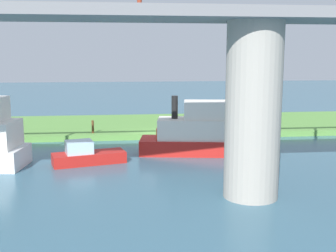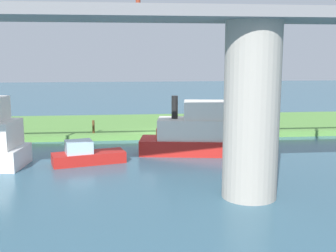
{
  "view_description": "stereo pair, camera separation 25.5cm",
  "coord_description": "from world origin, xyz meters",
  "px_view_note": "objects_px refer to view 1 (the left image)",
  "views": [
    {
      "loc": [
        2.98,
        34.44,
        6.98
      ],
      "look_at": [
        -0.43,
        5.0,
        2.0
      ],
      "focal_mm": 44.87,
      "sensor_mm": 36.0,
      "label": 1
    },
    {
      "loc": [
        2.73,
        34.47,
        6.98
      ],
      "look_at": [
        -0.43,
        5.0,
        2.0
      ],
      "focal_mm": 44.87,
      "sensor_mm": 36.0,
      "label": 2
    }
  ],
  "objects_px": {
    "bridge_pylon": "(253,112)",
    "skiff_small": "(201,132)",
    "person_on_bank": "(221,122)",
    "mooring_post": "(93,127)",
    "houseboat_blue": "(87,155)"
  },
  "relations": [
    {
      "from": "person_on_bank",
      "to": "skiff_small",
      "type": "bearing_deg",
      "value": 64.71
    },
    {
      "from": "mooring_post",
      "to": "skiff_small",
      "type": "bearing_deg",
      "value": 142.09
    },
    {
      "from": "mooring_post",
      "to": "houseboat_blue",
      "type": "relative_size",
      "value": 0.22
    },
    {
      "from": "person_on_bank",
      "to": "houseboat_blue",
      "type": "distance_m",
      "value": 13.85
    },
    {
      "from": "person_on_bank",
      "to": "skiff_small",
      "type": "relative_size",
      "value": 0.16
    },
    {
      "from": "person_on_bank",
      "to": "houseboat_blue",
      "type": "bearing_deg",
      "value": 37.23
    },
    {
      "from": "bridge_pylon",
      "to": "houseboat_blue",
      "type": "xyz_separation_m",
      "value": [
        8.64,
        -7.56,
        -3.75
      ]
    },
    {
      "from": "bridge_pylon",
      "to": "skiff_small",
      "type": "relative_size",
      "value": 1.01
    },
    {
      "from": "bridge_pylon",
      "to": "person_on_bank",
      "type": "bearing_deg",
      "value": -98.48
    },
    {
      "from": "bridge_pylon",
      "to": "houseboat_blue",
      "type": "distance_m",
      "value": 12.08
    },
    {
      "from": "houseboat_blue",
      "to": "person_on_bank",
      "type": "bearing_deg",
      "value": -142.77
    },
    {
      "from": "person_on_bank",
      "to": "mooring_post",
      "type": "xyz_separation_m",
      "value": [
        11.1,
        0.09,
        -0.16
      ]
    },
    {
      "from": "person_on_bank",
      "to": "bridge_pylon",
      "type": "bearing_deg",
      "value": 81.52
    },
    {
      "from": "bridge_pylon",
      "to": "person_on_bank",
      "type": "height_order",
      "value": "bridge_pylon"
    },
    {
      "from": "person_on_bank",
      "to": "mooring_post",
      "type": "distance_m",
      "value": 11.1
    }
  ]
}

